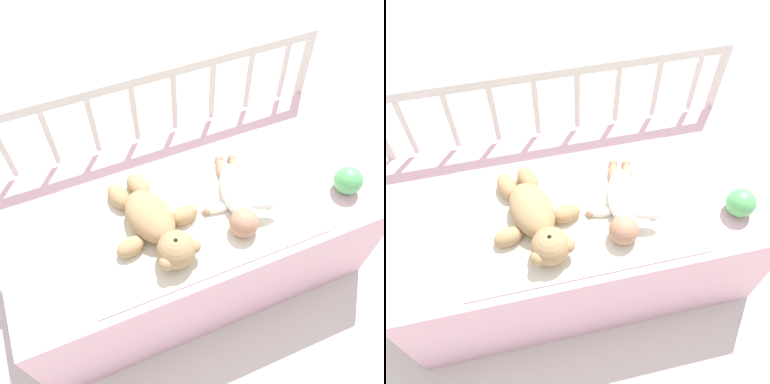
# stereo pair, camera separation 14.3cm
# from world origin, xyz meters

# --- Properties ---
(ground_plane) EXTENTS (12.00, 12.00, 0.00)m
(ground_plane) POSITION_xyz_m (0.00, 0.00, 0.00)
(ground_plane) COLOR silver
(crib_mattress) EXTENTS (1.31, 0.64, 0.48)m
(crib_mattress) POSITION_xyz_m (0.00, 0.00, 0.24)
(crib_mattress) COLOR #EDB7C6
(crib_mattress) RESTS_ON ground_plane
(crib_rail) EXTENTS (1.31, 0.04, 0.77)m
(crib_rail) POSITION_xyz_m (0.00, 0.35, 0.56)
(crib_rail) COLOR beige
(crib_rail) RESTS_ON ground_plane
(blanket) EXTENTS (0.79, 0.50, 0.01)m
(blanket) POSITION_xyz_m (-0.02, -0.05, 0.48)
(blanket) COLOR silver
(blanket) RESTS_ON crib_mattress
(teddy_bear) EXTENTS (0.31, 0.42, 0.12)m
(teddy_bear) POSITION_xyz_m (-0.15, -0.08, 0.53)
(teddy_bear) COLOR tan
(teddy_bear) RESTS_ON crib_mattress
(baby) EXTENTS (0.24, 0.36, 0.10)m
(baby) POSITION_xyz_m (0.14, -0.08, 0.52)
(baby) COLOR white
(baby) RESTS_ON crib_mattress
(toy_ball) EXTENTS (0.10, 0.10, 0.10)m
(toy_ball) POSITION_xyz_m (0.52, -0.17, 0.53)
(toy_ball) COLOR #59BF66
(toy_ball) RESTS_ON crib_mattress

